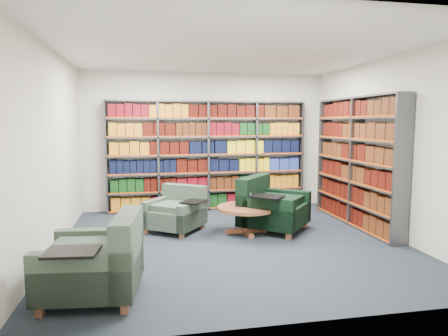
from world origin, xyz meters
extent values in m
cube|color=black|center=(0.00, 0.00, -0.01)|extent=(5.00, 5.00, 0.01)
cube|color=white|center=(0.00, 0.00, 2.80)|extent=(5.00, 5.00, 0.01)
cube|color=beige|center=(0.00, 2.50, 1.40)|extent=(5.00, 0.01, 2.80)
cube|color=beige|center=(0.00, -2.50, 1.40)|extent=(5.00, 0.01, 2.80)
cube|color=beige|center=(-2.50, 0.00, 1.40)|extent=(0.01, 5.00, 2.80)
cube|color=beige|center=(2.50, 0.00, 1.40)|extent=(0.01, 5.00, 2.80)
cube|color=#47494F|center=(0.00, 2.34, 1.10)|extent=(4.00, 0.28, 2.20)
cube|color=silver|center=(0.00, 2.47, 1.10)|extent=(4.00, 0.02, 2.20)
cube|color=#D84C0A|center=(0.00, 2.21, 1.10)|extent=(4.00, 0.01, 2.20)
cube|color=#BC7016|center=(0.00, 2.34, 0.18)|extent=(3.88, 0.21, 0.29)
cube|color=black|center=(0.00, 2.34, 0.54)|extent=(3.88, 0.21, 0.29)
cube|color=black|center=(0.00, 2.34, 0.91)|extent=(3.88, 0.21, 0.29)
cube|color=#BC7016|center=(0.00, 2.34, 1.28)|extent=(3.88, 0.21, 0.29)
cube|color=#BC7016|center=(0.00, 2.34, 1.64)|extent=(3.88, 0.21, 0.29)
cube|color=#600810|center=(0.00, 2.34, 2.01)|extent=(3.88, 0.21, 0.29)
cube|color=#47494F|center=(2.34, 0.60, 1.10)|extent=(0.28, 2.50, 2.20)
cube|color=silver|center=(2.47, 0.60, 1.10)|extent=(0.02, 2.50, 2.20)
cube|color=#D84C0A|center=(2.21, 0.60, 1.10)|extent=(0.02, 2.50, 2.20)
cube|color=#370A04|center=(2.34, 0.60, 0.18)|extent=(0.21, 2.38, 0.29)
cube|color=#370A04|center=(2.34, 0.60, 0.54)|extent=(0.21, 2.38, 0.29)
cube|color=#370A04|center=(2.34, 0.60, 0.91)|extent=(0.21, 2.38, 0.29)
cube|color=#421D0B|center=(2.34, 0.60, 1.28)|extent=(0.21, 2.38, 0.29)
cube|color=#370A04|center=(2.34, 0.60, 1.64)|extent=(0.21, 2.38, 0.29)
cube|color=#370A04|center=(2.34, 0.60, 2.01)|extent=(0.21, 2.38, 0.29)
cube|color=#092F3B|center=(-0.79, 0.78, 0.23)|extent=(1.12, 1.12, 0.28)
cube|color=#092F3B|center=(-0.61, 1.03, 0.41)|extent=(0.75, 0.62, 0.64)
cube|color=#092F3B|center=(-1.06, 0.97, 0.30)|extent=(0.57, 0.72, 0.43)
cube|color=#092F3B|center=(-0.52, 0.58, 0.30)|extent=(0.57, 0.72, 0.43)
cube|color=black|center=(-0.51, 0.51, 0.53)|extent=(0.47, 0.49, 0.02)
cube|color=brown|center=(-1.25, 0.70, 0.04)|extent=(0.09, 0.09, 0.09)
cube|color=brown|center=(-0.72, 0.32, 0.04)|extent=(0.09, 0.09, 0.09)
cube|color=brown|center=(-0.86, 1.23, 0.04)|extent=(0.09, 0.09, 0.09)
cube|color=brown|center=(-0.33, 0.85, 0.04)|extent=(0.09, 0.09, 0.09)
cube|color=black|center=(0.83, 0.52, 0.28)|extent=(1.36, 1.36, 0.34)
cube|color=black|center=(0.54, 0.76, 0.49)|extent=(0.78, 0.88, 0.77)
cube|color=black|center=(0.57, 0.21, 0.37)|extent=(0.84, 0.73, 0.52)
cube|color=black|center=(1.09, 0.84, 0.37)|extent=(0.84, 0.73, 0.52)
cube|color=black|center=(0.58, 0.13, 0.64)|extent=(0.60, 0.58, 0.03)
cube|color=brown|center=(0.89, -0.04, 0.05)|extent=(0.11, 0.11, 0.11)
cube|color=brown|center=(1.39, 0.58, 0.05)|extent=(0.11, 0.11, 0.11)
cube|color=brown|center=(0.27, 0.47, 0.05)|extent=(0.11, 0.11, 0.11)
cube|color=brown|center=(0.78, 1.08, 0.05)|extent=(0.11, 0.11, 0.11)
cube|color=#092F3B|center=(-1.80, -1.58, 0.27)|extent=(1.04, 1.04, 0.33)
cube|color=#092F3B|center=(-1.44, -1.62, 0.48)|extent=(0.31, 0.96, 0.75)
cube|color=#092F3B|center=(-1.76, -1.19, 0.36)|extent=(0.95, 0.25, 0.50)
cube|color=#092F3B|center=(-1.84, -1.98, 0.36)|extent=(0.95, 0.25, 0.50)
cube|color=black|center=(-1.90, -2.02, 0.63)|extent=(0.50, 0.40, 0.03)
cube|color=brown|center=(-2.14, -1.16, 0.05)|extent=(0.08, 0.08, 0.10)
cube|color=brown|center=(-2.23, -1.93, 0.05)|extent=(0.08, 0.08, 0.10)
cube|color=brown|center=(-1.37, -1.24, 0.05)|extent=(0.08, 0.08, 0.10)
cube|color=brown|center=(-1.46, -2.01, 0.05)|extent=(0.08, 0.08, 0.10)
cylinder|color=brown|center=(0.33, 0.42, 0.42)|extent=(0.93, 0.93, 0.05)
cylinder|color=brown|center=(0.33, 0.42, 0.21)|extent=(0.12, 0.12, 0.37)
cube|color=brown|center=(0.33, 0.42, 0.04)|extent=(0.67, 0.08, 0.06)
cube|color=brown|center=(0.33, 0.42, 0.04)|extent=(0.08, 0.67, 0.06)
cube|color=black|center=(0.33, 0.42, 0.45)|extent=(0.10, 0.05, 0.01)
cube|color=white|center=(0.33, 0.42, 0.56)|extent=(0.15, 0.01, 0.21)
cube|color=#145926|center=(0.33, 0.42, 0.56)|extent=(0.16, 0.00, 0.22)
camera|label=1|loc=(-1.22, -5.69, 1.78)|focal=32.00mm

